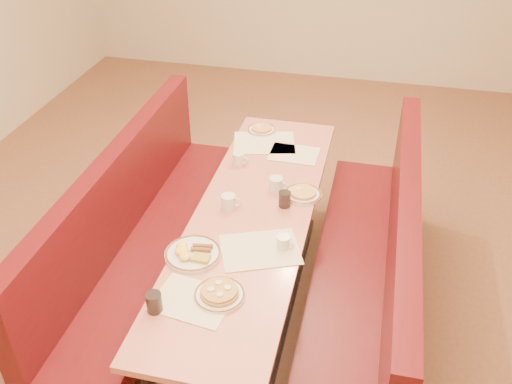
% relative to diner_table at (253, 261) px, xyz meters
% --- Properties ---
extents(ground, '(8.00, 8.00, 0.00)m').
position_rel_diner_table_xyz_m(ground, '(0.00, 0.00, -0.37)').
color(ground, '#9E6647').
rests_on(ground, ground).
extents(room_envelope, '(6.04, 8.04, 2.82)m').
position_rel_diner_table_xyz_m(room_envelope, '(0.00, 0.00, 1.56)').
color(room_envelope, beige).
rests_on(room_envelope, ground).
extents(diner_table, '(0.70, 2.50, 0.75)m').
position_rel_diner_table_xyz_m(diner_table, '(0.00, 0.00, 0.00)').
color(diner_table, black).
rests_on(diner_table, ground).
extents(booth_left, '(0.55, 2.50, 1.05)m').
position_rel_diner_table_xyz_m(booth_left, '(-0.73, 0.00, -0.01)').
color(booth_left, '#4C3326').
rests_on(booth_left, ground).
extents(booth_right, '(0.55, 2.50, 1.05)m').
position_rel_diner_table_xyz_m(booth_right, '(0.73, 0.00, -0.01)').
color(booth_right, '#4C3326').
rests_on(booth_right, ground).
extents(placemat_near_left, '(0.42, 0.34, 0.00)m').
position_rel_diner_table_xyz_m(placemat_near_left, '(-0.12, -0.78, 0.38)').
color(placemat_near_left, '#F4E8BF').
rests_on(placemat_near_left, diner_table).
extents(placemat_near_right, '(0.52, 0.46, 0.00)m').
position_rel_diner_table_xyz_m(placemat_near_right, '(0.12, -0.32, 0.38)').
color(placemat_near_right, '#F4E8BF').
rests_on(placemat_near_right, diner_table).
extents(placemat_far_left, '(0.51, 0.43, 0.00)m').
position_rel_diner_table_xyz_m(placemat_far_left, '(-0.12, 0.87, 0.38)').
color(placemat_far_left, '#F4E8BF').
rests_on(placemat_far_left, diner_table).
extents(placemat_far_right, '(0.35, 0.26, 0.00)m').
position_rel_diner_table_xyz_m(placemat_far_right, '(0.12, 0.76, 0.38)').
color(placemat_far_right, '#F4E8BF').
rests_on(placemat_far_right, diner_table).
extents(pancake_plate, '(0.26, 0.26, 0.06)m').
position_rel_diner_table_xyz_m(pancake_plate, '(0.00, -0.72, 0.40)').
color(pancake_plate, beige).
rests_on(pancake_plate, diner_table).
extents(eggs_plate, '(0.31, 0.31, 0.06)m').
position_rel_diner_table_xyz_m(eggs_plate, '(-0.23, -0.45, 0.39)').
color(eggs_plate, beige).
rests_on(eggs_plate, diner_table).
extents(extra_plate_mid, '(0.24, 0.24, 0.05)m').
position_rel_diner_table_xyz_m(extra_plate_mid, '(0.26, 0.26, 0.39)').
color(extra_plate_mid, beige).
rests_on(extra_plate_mid, diner_table).
extents(extra_plate_far, '(0.22, 0.22, 0.04)m').
position_rel_diner_table_xyz_m(extra_plate_far, '(-0.18, 1.05, 0.39)').
color(extra_plate_far, beige).
rests_on(extra_plate_far, diner_table).
extents(coffee_mug_a, '(0.11, 0.08, 0.08)m').
position_rel_diner_table_xyz_m(coffee_mug_a, '(0.24, -0.27, 0.42)').
color(coffee_mug_a, beige).
rests_on(coffee_mug_a, diner_table).
extents(coffee_mug_b, '(0.12, 0.09, 0.09)m').
position_rel_diner_table_xyz_m(coffee_mug_b, '(-0.15, 0.03, 0.42)').
color(coffee_mug_b, beige).
rests_on(coffee_mug_b, diner_table).
extents(coffee_mug_c, '(0.12, 0.09, 0.09)m').
position_rel_diner_table_xyz_m(coffee_mug_c, '(0.09, 0.28, 0.42)').
color(coffee_mug_c, beige).
rests_on(coffee_mug_c, diner_table).
extents(coffee_mug_d, '(0.11, 0.08, 0.09)m').
position_rel_diner_table_xyz_m(coffee_mug_d, '(-0.22, 0.54, 0.42)').
color(coffee_mug_d, beige).
rests_on(coffee_mug_d, diner_table).
extents(soda_tumbler_near, '(0.08, 0.08, 0.11)m').
position_rel_diner_table_xyz_m(soda_tumbler_near, '(-0.28, -0.88, 0.43)').
color(soda_tumbler_near, black).
rests_on(soda_tumbler_near, diner_table).
extents(soda_tumbler_mid, '(0.07, 0.07, 0.10)m').
position_rel_diner_table_xyz_m(soda_tumbler_mid, '(0.17, 0.13, 0.43)').
color(soda_tumbler_mid, black).
rests_on(soda_tumbler_mid, diner_table).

